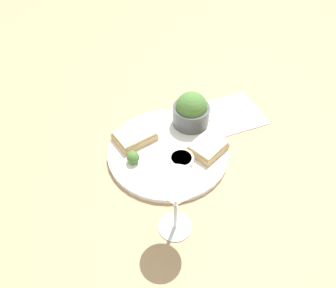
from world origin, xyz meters
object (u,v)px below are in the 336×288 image
salad_bowl (191,111)px  wine_glass (176,196)px  cheese_toast_near (135,136)px  sauce_ramekin (181,161)px  cheese_toast_far (208,147)px  napkin (233,113)px

salad_bowl → wine_glass: size_ratio=0.62×
salad_bowl → wine_glass: wine_glass is taller
salad_bowl → cheese_toast_near: salad_bowl is taller
sauce_ramekin → wine_glass: size_ratio=0.38×
sauce_ramekin → cheese_toast_far: (0.08, -0.02, -0.00)m
napkin → wine_glass: bearing=-160.6°
salad_bowl → cheese_toast_near: 0.16m
wine_glass → cheese_toast_far: bearing=22.6°
salad_bowl → cheese_toast_near: (-0.15, 0.06, -0.03)m
wine_glass → napkin: wine_glass is taller
salad_bowl → wine_glass: 0.32m
salad_bowl → napkin: size_ratio=0.49×
cheese_toast_near → cheese_toast_far: same height
sauce_ramekin → wine_glass: bearing=-141.1°
sauce_ramekin → cheese_toast_near: size_ratio=0.55×
cheese_toast_far → wine_glass: (-0.20, -0.09, 0.09)m
cheese_toast_near → wine_glass: 0.28m
cheese_toast_near → sauce_ramekin: bearing=-80.9°
cheese_toast_near → cheese_toast_far: 0.19m
cheese_toast_far → napkin: bearing=15.3°
salad_bowl → napkin: 0.15m
cheese_toast_far → napkin: cheese_toast_far is taller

